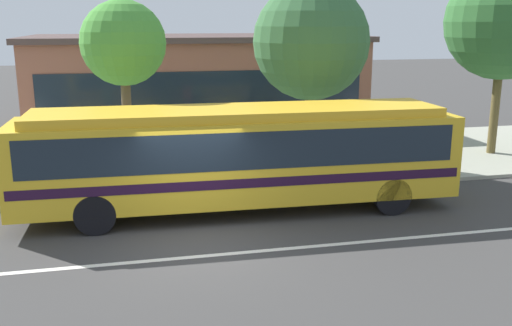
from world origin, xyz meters
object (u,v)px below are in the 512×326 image
Objects in this scene: street_tree_near_stop at (123,44)px; street_tree_mid_block at (311,42)px; pedestrian_walking_along_curb at (249,153)px; street_tree_far_end at (504,22)px; pedestrian_standing_by_tree at (237,153)px; pedestrian_waiting_near_sign at (99,159)px; transit_bus at (240,152)px.

street_tree_near_stop is 6.08m from street_tree_mid_block.
street_tree_mid_block is (6.07, 0.30, 0.01)m from street_tree_near_stop.
pedestrian_walking_along_curb is 0.31× the size of street_tree_near_stop.
street_tree_mid_block reaches higher than street_tree_near_stop.
street_tree_far_end reaches higher than street_tree_mid_block.
street_tree_far_end is at bearing 12.70° from pedestrian_walking_along_curb.
street_tree_near_stop reaches higher than pedestrian_standing_by_tree.
pedestrian_walking_along_curb is 5.02m from street_tree_near_stop.
street_tree_mid_block is (2.84, 1.58, 3.26)m from pedestrian_standing_by_tree.
pedestrian_standing_by_tree is (-0.32, 0.24, -0.04)m from pedestrian_walking_along_curb.
street_tree_far_end is (13.52, 0.73, 0.65)m from street_tree_near_stop.
pedestrian_waiting_near_sign is 0.24× the size of street_tree_far_end.
transit_bus is 2.10× the size of street_tree_near_stop.
transit_bus is 2.42m from pedestrian_standing_by_tree.
transit_bus is 1.89× the size of street_tree_mid_block.
transit_bus is at bearing -108.31° from pedestrian_walking_along_curb.
pedestrian_standing_by_tree is 0.27× the size of street_tree_mid_block.
pedestrian_waiting_near_sign is 1.02× the size of pedestrian_standing_by_tree.
pedestrian_waiting_near_sign is 7.84m from street_tree_mid_block.
pedestrian_waiting_near_sign is at bearing 177.90° from pedestrian_walking_along_curb.
street_tree_mid_block is at bearing -176.75° from street_tree_far_end.
street_tree_mid_block is at bearing 13.44° from pedestrian_waiting_near_sign.
transit_bus is at bearing -99.08° from pedestrian_standing_by_tree.
street_tree_near_stop is at bearing 128.47° from transit_bus.
street_tree_far_end reaches higher than pedestrian_waiting_near_sign.
pedestrian_standing_by_tree is 0.30× the size of street_tree_near_stop.
pedestrian_standing_by_tree is 0.24× the size of street_tree_far_end.
street_tree_far_end is (10.66, 4.33, 3.34)m from transit_bus.
street_tree_near_stop is 0.90× the size of street_tree_mid_block.
street_tree_near_stop is (-3.55, 1.52, 3.21)m from pedestrian_walking_along_curb.
pedestrian_walking_along_curb is (4.43, -0.16, 0.01)m from pedestrian_waiting_near_sign.
street_tree_near_stop reaches higher than pedestrian_walking_along_curb.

